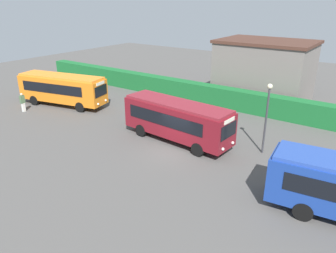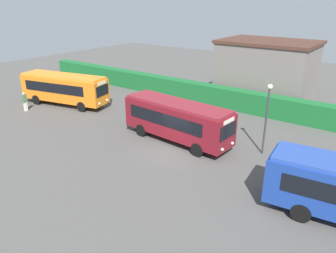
# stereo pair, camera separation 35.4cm
# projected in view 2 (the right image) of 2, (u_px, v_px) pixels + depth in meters

# --- Properties ---
(ground_plane) EXTENTS (87.15, 87.15, 0.00)m
(ground_plane) POSITION_uv_depth(u_px,v_px,m) (173.00, 151.00, 23.66)
(ground_plane) COLOR #514F4C
(bus_orange) EXTENTS (9.60, 4.40, 3.15)m
(bus_orange) POSITION_uv_depth(u_px,v_px,m) (64.00, 88.00, 33.10)
(bus_orange) COLOR orange
(bus_orange) RESTS_ON ground_plane
(bus_maroon) EXTENTS (9.15, 3.06, 3.13)m
(bus_maroon) POSITION_uv_depth(u_px,v_px,m) (177.00, 119.00, 24.62)
(bus_maroon) COLOR maroon
(bus_maroon) RESTS_ON ground_plane
(person_left) EXTENTS (0.29, 0.45, 1.86)m
(person_left) POSITION_uv_depth(u_px,v_px,m) (25.00, 101.00, 31.64)
(person_left) COLOR silver
(person_left) RESTS_ON ground_plane
(person_center) EXTENTS (0.49, 0.32, 1.85)m
(person_center) POSITION_uv_depth(u_px,v_px,m) (93.00, 92.00, 34.74)
(person_center) COLOR #334C8C
(person_center) RESTS_ON ground_plane
(hedge_row) EXTENTS (55.57, 1.36, 1.99)m
(hedge_row) POSITION_uv_depth(u_px,v_px,m) (241.00, 100.00, 31.82)
(hedge_row) COLOR #19642D
(hedge_row) RESTS_ON ground_plane
(depot_building) EXTENTS (9.49, 6.83, 6.35)m
(depot_building) POSITION_uv_depth(u_px,v_px,m) (266.00, 71.00, 34.09)
(depot_building) COLOR slate
(depot_building) RESTS_ON ground_plane
(lamppost) EXTENTS (0.36, 0.36, 5.08)m
(lamppost) POSITION_uv_depth(u_px,v_px,m) (267.00, 111.00, 22.07)
(lamppost) COLOR #38383D
(lamppost) RESTS_ON ground_plane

